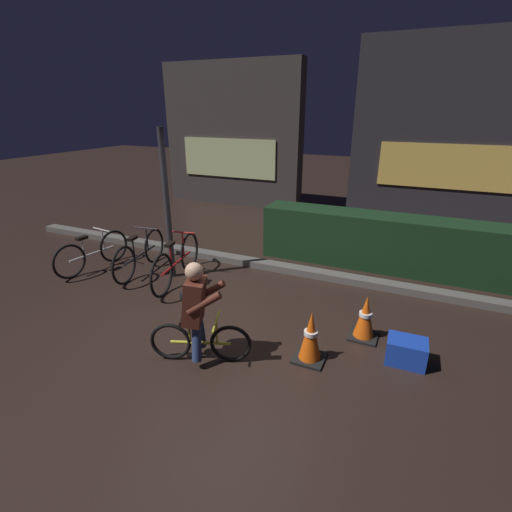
# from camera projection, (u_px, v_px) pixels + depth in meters

# --- Properties ---
(ground_plane) EXTENTS (40.00, 40.00, 0.00)m
(ground_plane) POSITION_uv_depth(u_px,v_px,m) (224.00, 332.00, 4.97)
(ground_plane) COLOR black
(sidewalk_curb) EXTENTS (12.00, 0.24, 0.12)m
(sidewalk_curb) POSITION_uv_depth(u_px,v_px,m) (282.00, 267.00, 6.82)
(sidewalk_curb) COLOR #56544F
(sidewalk_curb) RESTS_ON ground
(hedge_row) EXTENTS (4.80, 0.70, 0.99)m
(hedge_row) POSITION_uv_depth(u_px,v_px,m) (393.00, 243.00, 6.74)
(hedge_row) COLOR black
(hedge_row) RESTS_ON ground
(storefront_left) EXTENTS (4.22, 0.54, 4.00)m
(storefront_left) POSITION_uv_depth(u_px,v_px,m) (232.00, 136.00, 10.96)
(storefront_left) COLOR #383330
(storefront_left) RESTS_ON ground
(storefront_right) EXTENTS (5.21, 0.54, 4.47)m
(storefront_right) POSITION_uv_depth(u_px,v_px,m) (461.00, 132.00, 9.19)
(storefront_right) COLOR #262328
(storefront_right) RESTS_ON ground
(street_post) EXTENTS (0.10, 0.10, 2.51)m
(street_post) POSITION_uv_depth(u_px,v_px,m) (167.00, 207.00, 6.16)
(street_post) COLOR #2D2D33
(street_post) RESTS_ON ground
(parked_bike_leftmost) EXTENTS (0.46, 1.53, 0.71)m
(parked_bike_leftmost) POSITION_uv_depth(u_px,v_px,m) (93.00, 253.00, 6.78)
(parked_bike_leftmost) COLOR black
(parked_bike_leftmost) RESTS_ON ground
(parked_bike_left_mid) EXTENTS (0.46, 1.64, 0.76)m
(parked_bike_left_mid) POSITION_uv_depth(u_px,v_px,m) (140.00, 254.00, 6.66)
(parked_bike_left_mid) COLOR black
(parked_bike_left_mid) RESTS_ON ground
(parked_bike_center_left) EXTENTS (0.46, 1.74, 0.81)m
(parked_bike_center_left) POSITION_uv_depth(u_px,v_px,m) (177.00, 262.00, 6.26)
(parked_bike_center_left) COLOR black
(parked_bike_center_left) RESTS_ON ground
(traffic_cone_near) EXTENTS (0.36, 0.36, 0.64)m
(traffic_cone_near) POSITION_uv_depth(u_px,v_px,m) (311.00, 337.00, 4.32)
(traffic_cone_near) COLOR black
(traffic_cone_near) RESTS_ON ground
(traffic_cone_far) EXTENTS (0.36, 0.36, 0.59)m
(traffic_cone_far) POSITION_uv_depth(u_px,v_px,m) (365.00, 318.00, 4.76)
(traffic_cone_far) COLOR black
(traffic_cone_far) RESTS_ON ground
(blue_crate) EXTENTS (0.45, 0.33, 0.30)m
(blue_crate) POSITION_uv_depth(u_px,v_px,m) (406.00, 351.00, 4.33)
(blue_crate) COLOR #193DB7
(blue_crate) RESTS_ON ground
(cyclist) EXTENTS (1.13, 0.52, 1.25)m
(cyclist) POSITION_uv_depth(u_px,v_px,m) (197.00, 312.00, 4.21)
(cyclist) COLOR black
(cyclist) RESTS_ON ground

